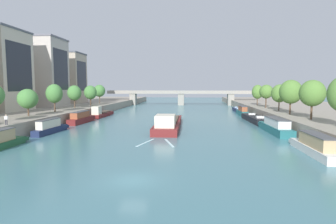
{
  "coord_description": "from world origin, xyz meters",
  "views": [
    {
      "loc": [
        5.31,
        -23.35,
        8.45
      ],
      "look_at": [
        0.0,
        35.06,
        3.01
      ],
      "focal_mm": 28.79,
      "sensor_mm": 36.0,
      "label": 1
    }
  ],
  "objects_px": {
    "tree_right_midway": "(258,92)",
    "moored_boat_right_near": "(237,110)",
    "tree_left_far": "(74,93)",
    "tree_right_far": "(266,92)",
    "moored_boat_right_midway": "(316,146)",
    "tree_left_midway": "(54,94)",
    "barge_midriver": "(168,123)",
    "moored_boat_left_end": "(50,127)",
    "tree_left_distant": "(28,99)",
    "tree_right_nearest": "(279,93)",
    "moored_boat_left_gap_after": "(101,113)",
    "bridge_far": "(181,96)",
    "person_on_quay": "(6,119)",
    "tree_right_distant": "(291,92)",
    "moored_boat_right_downstream": "(275,126)",
    "moored_boat_right_end": "(255,119)",
    "tree_right_end_of_row": "(312,93)",
    "moored_boat_left_midway": "(81,118)",
    "tree_left_past_mid": "(90,92)",
    "moored_boat_right_upstream": "(242,111)",
    "tree_left_end_of_row": "(99,91)"
  },
  "relations": [
    {
      "from": "moored_boat_right_midway",
      "to": "tree_left_midway",
      "type": "relative_size",
      "value": 1.8
    },
    {
      "from": "bridge_far",
      "to": "tree_right_midway",
      "type": "bearing_deg",
      "value": -54.88
    },
    {
      "from": "moored_boat_left_end",
      "to": "tree_right_midway",
      "type": "xyz_separation_m",
      "value": [
        46.89,
        42.41,
        5.81
      ]
    },
    {
      "from": "tree_right_nearest",
      "to": "barge_midriver",
      "type": "bearing_deg",
      "value": -151.41
    },
    {
      "from": "moored_boat_right_downstream",
      "to": "tree_left_midway",
      "type": "xyz_separation_m",
      "value": [
        -48.25,
        10.54,
        5.73
      ]
    },
    {
      "from": "tree_left_midway",
      "to": "moored_boat_left_midway",
      "type": "bearing_deg",
      "value": -5.3
    },
    {
      "from": "moored_boat_left_end",
      "to": "tree_right_distant",
      "type": "bearing_deg",
      "value": 15.96
    },
    {
      "from": "tree_right_nearest",
      "to": "tree_left_past_mid",
      "type": "bearing_deg",
      "value": 164.96
    },
    {
      "from": "moored_boat_right_end",
      "to": "tree_left_end_of_row",
      "type": "height_order",
      "value": "tree_left_end_of_row"
    },
    {
      "from": "moored_boat_right_end",
      "to": "tree_right_end_of_row",
      "type": "distance_m",
      "value": 18.96
    },
    {
      "from": "tree_left_distant",
      "to": "tree_left_far",
      "type": "bearing_deg",
      "value": 89.29
    },
    {
      "from": "tree_right_nearest",
      "to": "person_on_quay",
      "type": "bearing_deg",
      "value": -149.2
    },
    {
      "from": "moored_boat_right_near",
      "to": "tree_left_far",
      "type": "distance_m",
      "value": 53.75
    },
    {
      "from": "barge_midriver",
      "to": "moored_boat_left_end",
      "type": "height_order",
      "value": "barge_midriver"
    },
    {
      "from": "tree_right_nearest",
      "to": "moored_boat_left_end",
      "type": "bearing_deg",
      "value": -154.39
    },
    {
      "from": "tree_right_midway",
      "to": "moored_boat_right_near",
      "type": "bearing_deg",
      "value": 131.26
    },
    {
      "from": "tree_right_far",
      "to": "tree_right_nearest",
      "type": "bearing_deg",
      "value": -85.25
    },
    {
      "from": "moored_boat_left_end",
      "to": "moored_boat_left_midway",
      "type": "xyz_separation_m",
      "value": [
        -0.13,
        14.21,
        0.07
      ]
    },
    {
      "from": "moored_boat_left_gap_after",
      "to": "bridge_far",
      "type": "xyz_separation_m",
      "value": [
        20.71,
        51.64,
        3.53
      ]
    },
    {
      "from": "barge_midriver",
      "to": "moored_boat_left_end",
      "type": "bearing_deg",
      "value": -158.37
    },
    {
      "from": "tree_right_end_of_row",
      "to": "moored_boat_right_upstream",
      "type": "bearing_deg",
      "value": 101.75
    },
    {
      "from": "tree_right_distant",
      "to": "moored_boat_right_downstream",
      "type": "bearing_deg",
      "value": -121.91
    },
    {
      "from": "moored_boat_right_end",
      "to": "tree_left_past_mid",
      "type": "height_order",
      "value": "tree_left_past_mid"
    },
    {
      "from": "moored_boat_left_gap_after",
      "to": "moored_boat_right_near",
      "type": "height_order",
      "value": "moored_boat_left_gap_after"
    },
    {
      "from": "moored_boat_left_gap_after",
      "to": "tree_right_nearest",
      "type": "distance_m",
      "value": 48.32
    },
    {
      "from": "moored_boat_right_midway",
      "to": "tree_left_midway",
      "type": "distance_m",
      "value": 55.57
    },
    {
      "from": "tree_right_end_of_row",
      "to": "tree_left_midway",
      "type": "bearing_deg",
      "value": 168.96
    },
    {
      "from": "tree_right_midway",
      "to": "person_on_quay",
      "type": "xyz_separation_m",
      "value": [
        -49.95,
        -49.79,
        -3.43
      ]
    },
    {
      "from": "moored_boat_right_near",
      "to": "tree_right_end_of_row",
      "type": "distance_m",
      "value": 45.42
    },
    {
      "from": "moored_boat_right_near",
      "to": "tree_right_nearest",
      "type": "distance_m",
      "value": 27.32
    },
    {
      "from": "tree_left_far",
      "to": "tree_right_far",
      "type": "bearing_deg",
      "value": 6.09
    },
    {
      "from": "moored_boat_right_end",
      "to": "tree_right_far",
      "type": "relative_size",
      "value": 2.48
    },
    {
      "from": "moored_boat_left_midway",
      "to": "tree_right_nearest",
      "type": "distance_m",
      "value": 48.88
    },
    {
      "from": "tree_right_distant",
      "to": "moored_boat_right_upstream",
      "type": "bearing_deg",
      "value": 105.1
    },
    {
      "from": "moored_boat_right_downstream",
      "to": "tree_right_far",
      "type": "distance_m",
      "value": 28.92
    },
    {
      "from": "tree_left_past_mid",
      "to": "tree_right_midway",
      "type": "distance_m",
      "value": 53.92
    },
    {
      "from": "moored_boat_left_end",
      "to": "tree_right_nearest",
      "type": "height_order",
      "value": "tree_right_nearest"
    },
    {
      "from": "tree_right_distant",
      "to": "person_on_quay",
      "type": "height_order",
      "value": "tree_right_distant"
    },
    {
      "from": "moored_boat_right_upstream",
      "to": "tree_left_past_mid",
      "type": "bearing_deg",
      "value": 178.11
    },
    {
      "from": "moored_boat_right_midway",
      "to": "person_on_quay",
      "type": "distance_m",
      "value": 44.82
    },
    {
      "from": "tree_left_midway",
      "to": "tree_left_past_mid",
      "type": "relative_size",
      "value": 1.04
    },
    {
      "from": "moored_boat_left_midway",
      "to": "barge_midriver",
      "type": "bearing_deg",
      "value": -15.43
    },
    {
      "from": "moored_boat_left_gap_after",
      "to": "tree_left_far",
      "type": "distance_m",
      "value": 9.36
    },
    {
      "from": "barge_midriver",
      "to": "moored_boat_right_end",
      "type": "distance_m",
      "value": 23.83
    },
    {
      "from": "moored_boat_left_gap_after",
      "to": "tree_right_nearest",
      "type": "relative_size",
      "value": 2.14
    },
    {
      "from": "tree_right_midway",
      "to": "bridge_far",
      "type": "bearing_deg",
      "value": 125.12
    },
    {
      "from": "tree_right_far",
      "to": "bridge_far",
      "type": "relative_size",
      "value": 0.09
    },
    {
      "from": "moored_boat_right_end",
      "to": "tree_right_nearest",
      "type": "distance_m",
      "value": 9.03
    },
    {
      "from": "barge_midriver",
      "to": "tree_left_far",
      "type": "xyz_separation_m",
      "value": [
        -28.16,
        17.94,
        5.79
      ]
    },
    {
      "from": "moored_boat_left_midway",
      "to": "tree_left_past_mid",
      "type": "height_order",
      "value": "tree_left_past_mid"
    }
  ]
}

